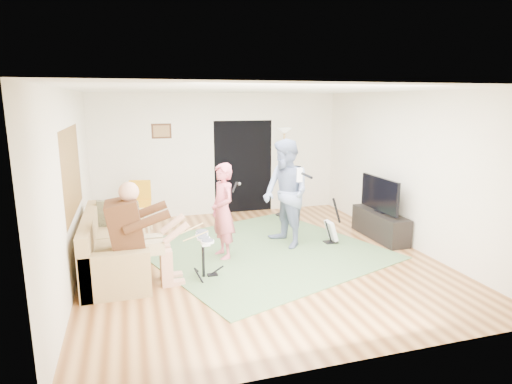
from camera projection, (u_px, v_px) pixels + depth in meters
floor at (258, 258)px, 7.04m from camera, size 6.00×6.00×0.00m
walls at (259, 177)px, 6.75m from camera, size 5.50×6.00×2.70m
ceiling at (259, 90)px, 6.47m from camera, size 6.00×6.00×0.00m
window_blinds at (72, 171)px, 6.13m from camera, size 0.00×2.05×2.05m
doorway at (243, 167)px, 9.77m from camera, size 2.10×0.00×2.10m
picture_frame at (161, 131)px, 9.09m from camera, size 0.42×0.03×0.32m
area_rug at (262, 250)px, 7.37m from camera, size 4.51×4.47×0.02m
sofa at (111, 252)px, 6.45m from camera, size 0.90×2.18×0.88m
drummer at (141, 246)px, 5.91m from camera, size 0.96×0.54×1.48m
drum_kit at (203, 259)px, 6.21m from camera, size 0.36×0.64×0.65m
singer at (223, 211)px, 6.92m from camera, size 0.48×0.64×1.57m
microphone at (235, 187)px, 6.89m from camera, size 0.06×0.06×0.24m
guitarist at (286, 194)px, 7.45m from camera, size 0.90×1.06×1.90m
guitar_held at (297, 174)px, 7.43m from camera, size 0.14×0.60×0.26m
guitar_spare at (331, 230)px, 7.72m from camera, size 0.30×0.27×0.84m
torchiere_lamp at (284, 156)px, 9.34m from camera, size 0.35×0.35×1.95m
dining_chair at (140, 215)px, 8.34m from camera, size 0.50×0.52×1.01m
tv_cabinet at (380, 225)px, 8.03m from camera, size 0.40×1.40×0.50m
television at (380, 194)px, 7.89m from camera, size 0.06×1.14×0.62m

